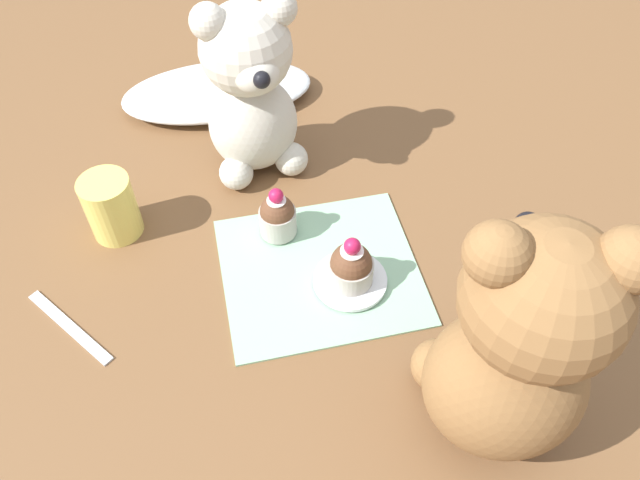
{
  "coord_description": "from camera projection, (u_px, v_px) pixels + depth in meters",
  "views": [
    {
      "loc": [
        -0.09,
        -0.42,
        0.57
      ],
      "look_at": [
        0.0,
        0.0,
        0.06
      ],
      "focal_mm": 35.0,
      "sensor_mm": 36.0,
      "label": 1
    }
  ],
  "objects": [
    {
      "name": "teddy_bear_tan",
      "position": [
        517.0,
        348.0,
        0.5
      ],
      "size": [
        0.17,
        0.16,
        0.28
      ],
      "rotation": [
        0.0,
        0.0,
        2.87
      ],
      "color": "olive",
      "rests_on": "ground_plane"
    },
    {
      "name": "juice_glass",
      "position": [
        111.0,
        207.0,
        0.73
      ],
      "size": [
        0.06,
        0.06,
        0.08
      ],
      "primitive_type": "cylinder",
      "color": "#EADB66",
      "rests_on": "ground_plane"
    },
    {
      "name": "tulle_cloth",
      "position": [
        218.0,
        91.0,
        0.91
      ],
      "size": [
        0.28,
        0.14,
        0.04
      ],
      "primitive_type": "ellipsoid",
      "color": "white",
      "rests_on": "ground_plane"
    },
    {
      "name": "knitted_placemat",
      "position": [
        320.0,
        270.0,
        0.71
      ],
      "size": [
        0.22,
        0.2,
        0.01
      ],
      "primitive_type": "cube",
      "color": "#8EBC99",
      "rests_on": "ground_plane"
    },
    {
      "name": "ground_plane",
      "position": [
        320.0,
        271.0,
        0.72
      ],
      "size": [
        4.0,
        4.0,
        0.0
      ],
      "primitive_type": "plane",
      "color": "brown"
    },
    {
      "name": "cupcake_near_cream_bear",
      "position": [
        278.0,
        216.0,
        0.73
      ],
      "size": [
        0.04,
        0.04,
        0.07
      ],
      "color": "#B2ADA3",
      "rests_on": "knitted_placemat"
    },
    {
      "name": "saucer_plate",
      "position": [
        350.0,
        280.0,
        0.7
      ],
      "size": [
        0.08,
        0.08,
        0.01
      ],
      "primitive_type": "cylinder",
      "color": "silver",
      "rests_on": "knitted_placemat"
    },
    {
      "name": "cupcake_near_tan_bear",
      "position": [
        351.0,
        266.0,
        0.68
      ],
      "size": [
        0.05,
        0.05,
        0.07
      ],
      "color": "#B2ADA3",
      "rests_on": "saucer_plate"
    },
    {
      "name": "teddy_bear_cream",
      "position": [
        251.0,
        92.0,
        0.75
      ],
      "size": [
        0.13,
        0.13,
        0.23
      ],
      "rotation": [
        0.0,
        0.0,
        0.14
      ],
      "color": "beige",
      "rests_on": "ground_plane"
    },
    {
      "name": "teaspoon",
      "position": [
        69.0,
        326.0,
        0.67
      ],
      "size": [
        0.09,
        0.11,
        0.01
      ],
      "primitive_type": "cube",
      "rotation": [
        0.0,
        0.0,
        2.23
      ],
      "color": "silver",
      "rests_on": "ground_plane"
    }
  ]
}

